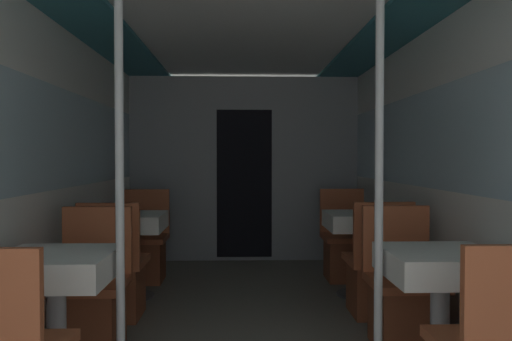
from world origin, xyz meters
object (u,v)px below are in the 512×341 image
Objects in this scene: dining_table_right_0 at (440,274)px; chair_right_far_1 at (345,251)px; chair_left_far_0 at (90,307)px; chair_left_far_1 at (144,253)px; support_pole_right_0 at (379,183)px; dining_table_left_0 at (56,277)px; chair_right_near_1 at (377,279)px; support_pole_left_0 at (120,184)px; chair_left_near_1 at (115,282)px; dining_table_right_1 at (359,227)px; chair_right_far_0 at (404,304)px; dining_table_left_1 at (131,228)px.

chair_right_far_1 is at bearing 90.00° from dining_table_right_0.
chair_left_far_0 and chair_left_far_1 have the same top height.
chair_left_far_1 is at bearing 130.46° from dining_table_right_0.
dining_table_left_0 is at bearing -180.00° from support_pole_right_0.
support_pole_left_0 is at bearing -144.22° from chair_right_near_1.
chair_left_far_0 is 1.00× the size of chair_right_far_1.
chair_left_near_1 is 1.22× the size of dining_table_right_1.
chair_left_far_0 is (0.00, 0.56, -0.32)m from dining_table_left_0.
chair_right_far_0 is (1.65, 0.56, -0.80)m from support_pole_left_0.
support_pole_right_0 is (1.33, 0.00, 0.00)m from support_pole_left_0.
dining_table_left_0 is 0.57m from support_pole_left_0.
chair_left_far_1 is (0.00, 1.13, 0.00)m from chair_left_near_1.
dining_table_left_0 is 1.72m from support_pole_right_0.
chair_right_near_1 is (1.98, 0.00, 0.00)m from chair_left_near_1.
chair_right_far_0 and chair_right_near_1 have the same top height.
dining_table_right_0 is 1.00× the size of dining_table_right_1.
dining_table_right_0 is 0.82× the size of chair_right_far_0.
dining_table_right_0 is (1.98, -1.19, 0.32)m from chair_left_near_1.
chair_right_far_0 reaches higher than dining_table_left_0.
dining_table_left_0 is 1.98m from dining_table_right_0.
chair_right_far_1 reaches higher than dining_table_left_1.
chair_right_far_0 is at bearing 138.41° from chair_left_far_1.
dining_table_right_1 is (0.33, 1.76, -0.47)m from support_pole_right_0.
chair_left_far_0 reaches higher than dining_table_left_0.
dining_table_left_0 is at bearing 180.00° from dining_table_right_0.
chair_left_far_1 reaches higher than dining_table_left_0.
dining_table_right_0 is at bearing -0.00° from support_pole_right_0.
chair_right_far_0 is at bearing 15.91° from dining_table_left_0.
chair_left_far_1 is 2.28m from chair_right_near_1.
support_pole_right_0 reaches higher than chair_left_near_1.
dining_table_left_1 and dining_table_right_1 have the same top height.
chair_left_near_1 is 2.08m from chair_right_far_0.
chair_left_far_0 and chair_left_near_1 have the same top height.
chair_left_far_1 is 1.22× the size of dining_table_right_0.
dining_table_right_1 is at bearing 41.59° from dining_table_left_0.
chair_left_far_1 is 1.00× the size of chair_right_far_1.
chair_left_far_0 and chair_right_far_0 have the same top height.
support_pole_left_0 is 2.97× the size of dining_table_right_0.
dining_table_left_1 is 0.34× the size of support_pole_right_0.
chair_right_near_1 is at bearing -162.40° from chair_left_far_0.
chair_right_near_1 is at bearing 31.06° from dining_table_left_0.
chair_left_near_1 reaches higher than dining_table_left_0.
dining_table_right_0 is 0.82× the size of chair_right_far_1.
dining_table_left_0 and dining_table_right_0 have the same top height.
support_pole_left_0 is (0.33, -0.56, 0.80)m from chair_left_far_0.
support_pole_right_0 is 2.97× the size of dining_table_right_1.
dining_table_left_1 is 2.46m from support_pole_right_0.
chair_left_far_0 is 0.41× the size of support_pole_right_0.
chair_left_far_1 is at bearing -90.00° from chair_left_far_0.
dining_table_left_0 is 1.24m from chair_left_near_1.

